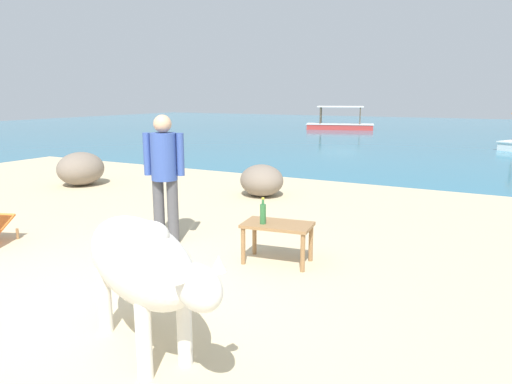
# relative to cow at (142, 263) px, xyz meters

# --- Properties ---
(sand_beach) EXTENTS (18.00, 14.00, 0.04)m
(sand_beach) POSITION_rel_cow_xyz_m (-1.16, 0.30, -0.70)
(sand_beach) COLOR #CCB78E
(sand_beach) RESTS_ON ground
(water_surface) EXTENTS (60.00, 36.00, 0.03)m
(water_surface) POSITION_rel_cow_xyz_m (-1.16, 22.30, -0.72)
(water_surface) COLOR teal
(water_surface) RESTS_ON ground
(cow) EXTENTS (1.78, 1.14, 1.02)m
(cow) POSITION_rel_cow_xyz_m (0.00, 0.00, 0.00)
(cow) COLOR silver
(cow) RESTS_ON sand_beach
(low_bench_table) EXTENTS (0.81, 0.54, 0.46)m
(low_bench_table) POSITION_rel_cow_xyz_m (0.07, 2.12, -0.30)
(low_bench_table) COLOR olive
(low_bench_table) RESTS_ON sand_beach
(bottle) EXTENTS (0.07, 0.07, 0.30)m
(bottle) POSITION_rel_cow_xyz_m (-0.07, 2.03, -0.10)
(bottle) COLOR #2D6B38
(bottle) RESTS_ON low_bench_table
(person_standing) EXTENTS (0.48, 0.32, 1.62)m
(person_standing) POSITION_rel_cow_xyz_m (-1.47, 2.10, 0.27)
(person_standing) COLOR #4C4C51
(person_standing) RESTS_ON sand_beach
(shore_rock_large) EXTENTS (1.16, 1.25, 0.69)m
(shore_rock_large) POSITION_rel_cow_xyz_m (-5.56, 4.41, -0.33)
(shore_rock_large) COLOR gray
(shore_rock_large) RESTS_ON sand_beach
(shore_rock_medium) EXTENTS (1.21, 1.21, 0.59)m
(shore_rock_medium) POSITION_rel_cow_xyz_m (-1.73, 5.23, -0.38)
(shore_rock_medium) COLOR gray
(shore_rock_medium) RESTS_ON sand_beach
(boat_red) EXTENTS (3.85, 2.09, 1.29)m
(boat_red) POSITION_rel_cow_xyz_m (-6.01, 23.08, -0.43)
(boat_red) COLOR #C63833
(boat_red) RESTS_ON water_surface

